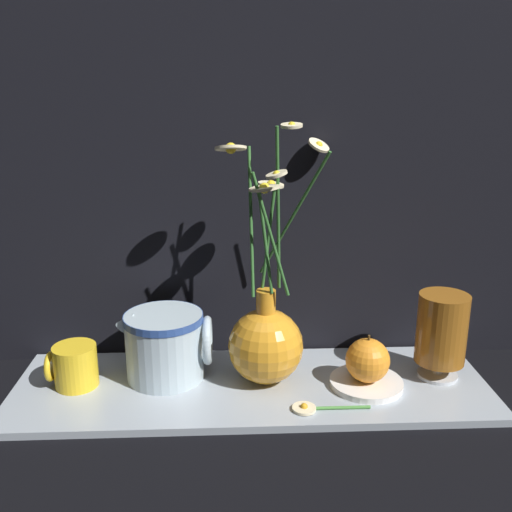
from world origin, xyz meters
TOP-DOWN VIEW (x-y plane):
  - ground_plane at (0.00, 0.00)m, footprint 6.00×6.00m
  - shelf at (0.00, 0.00)m, footprint 0.77×0.25m
  - backdrop_wall at (0.00, 0.14)m, footprint 1.27×0.02m
  - vase_with_flowers at (0.02, 0.01)m, footprint 0.19×0.19m
  - yellow_mug at (-0.29, 0.01)m, footprint 0.08×0.07m
  - ceramic_pitcher at (-0.14, 0.03)m, footprint 0.15×0.13m
  - tea_glass at (0.31, 0.01)m, footprint 0.08×0.08m
  - saucer_plate at (0.18, -0.02)m, footprint 0.12×0.12m
  - orange_fruit at (0.18, -0.02)m, footprint 0.07×0.07m
  - loose_daisy at (0.09, -0.08)m, footprint 0.12×0.04m

SIDE VIEW (x-z plane):
  - ground_plane at x=0.00m, z-range 0.00..0.00m
  - shelf at x=0.00m, z-range 0.00..0.01m
  - loose_daisy at x=0.09m, z-range 0.01..0.02m
  - saucer_plate at x=0.18m, z-range 0.01..0.02m
  - yellow_mug at x=-0.29m, z-range 0.01..0.08m
  - orange_fruit at x=0.18m, z-range 0.02..0.10m
  - ceramic_pitcher at x=-0.14m, z-range 0.01..0.13m
  - vase_with_flowers at x=0.02m, z-range -0.12..0.29m
  - tea_glass at x=0.31m, z-range 0.02..0.17m
  - backdrop_wall at x=0.00m, z-range 0.00..1.10m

